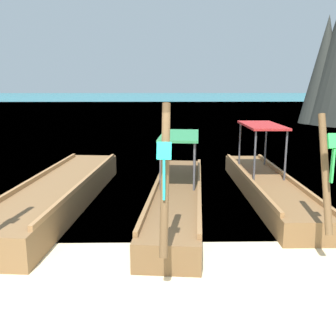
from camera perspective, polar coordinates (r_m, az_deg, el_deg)
name	(u,v)px	position (r m, az deg, el deg)	size (l,w,h in m)	color
ground	(174,309)	(5.35, 0.97, -20.29)	(120.00, 120.00, 0.00)	beige
sea_water	(161,101)	(66.71, -1.03, 9.97)	(120.00, 120.00, 0.00)	#147A89
longtail_boat_pink_ribbon	(60,193)	(9.59, -15.82, -3.63)	(1.94, 7.35, 2.84)	brown
longtail_boat_turquoise_ribbon	(177,196)	(9.02, 1.43, -4.16)	(1.75, 7.05, 2.64)	brown
longtail_boat_green_ribbon	(267,185)	(10.27, 14.56, -2.50)	(1.17, 7.07, 2.41)	brown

